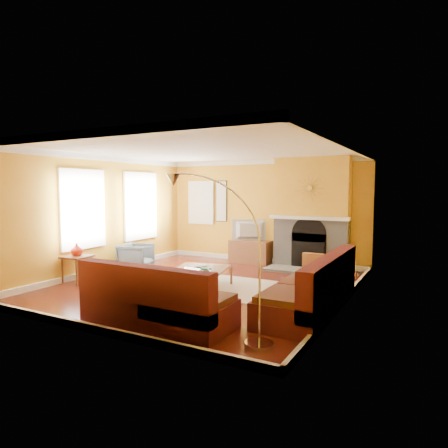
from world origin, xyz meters
The scene contains 27 objects.
floor centered at (0.00, 0.00, -0.01)m, with size 5.50×6.00×0.02m, color maroon.
ceiling centered at (0.00, 0.00, 2.71)m, with size 5.50×6.00×0.02m, color white.
wall_back centered at (0.00, 3.01, 1.35)m, with size 5.50×0.02×2.70m, color gold.
wall_front centered at (0.00, -3.01, 1.35)m, with size 5.50×0.02×2.70m, color gold.
wall_left centered at (-2.76, 0.00, 1.35)m, with size 0.02×6.00×2.70m, color gold.
wall_right centered at (2.76, 0.00, 1.35)m, with size 0.02×6.00×2.70m, color gold.
baseboard centered at (0.00, 0.00, 0.06)m, with size 5.50×6.00×0.12m, color white, non-canonical shape.
crown_molding centered at (0.00, 0.00, 2.64)m, with size 5.50×6.00×0.12m, color white, non-canonical shape.
window_left_near centered at (-2.72, 1.30, 1.50)m, with size 0.06×1.22×1.72m, color white.
window_left_far centered at (-2.72, -0.60, 1.50)m, with size 0.06×1.22×1.72m, color white.
window_back centered at (-1.90, 2.96, 1.55)m, with size 0.82×0.06×1.22m, color white.
wall_art centered at (-1.25, 2.97, 1.60)m, with size 0.34×0.04×1.14m, color white.
fireplace centered at (1.35, 2.80, 1.35)m, with size 1.80×0.40×2.70m, color gray, non-canonical shape.
mantel centered at (1.35, 2.56, 1.25)m, with size 1.92×0.22×0.08m, color white.
hearth centered at (1.35, 2.25, 0.03)m, with size 1.80×0.70×0.06m, color gray.
sunburst centered at (1.35, 2.57, 1.95)m, with size 0.70×0.04×0.70m, color olive, non-canonical shape.
rug centered at (0.61, 0.11, 0.01)m, with size 2.40×1.80×0.02m, color beige.
sectional_sofa centered at (1.12, -0.93, 0.45)m, with size 3.27×3.54×0.90m, color #561B21, non-canonical shape.
coffee_table centered at (-0.01, -0.12, 0.19)m, with size 0.99×0.99×0.39m, color white, non-canonical shape.
media_console centered at (-0.25, 2.73, 0.29)m, with size 1.07×0.48×0.59m, color brown.
tv centered at (-0.25, 2.73, 0.87)m, with size 0.96×0.13×0.55m, color black.
subwoofer centered at (-0.06, 2.73, 0.14)m, with size 0.29×0.29×0.29m, color white.
armchair centered at (-2.21, 0.51, 0.32)m, with size 0.68×0.70×0.64m, color slate.
side_table centered at (-2.46, -1.02, 0.28)m, with size 0.51×0.51×0.56m, color brown, non-canonical shape.
vase centered at (-2.46, -1.02, 0.69)m, with size 0.25×0.25×0.26m, color red.
book centered at (-0.16, -0.02, 0.40)m, with size 0.18×0.24×0.02m, color white.
arc_lamp centered at (1.62, -2.36, 1.06)m, with size 1.35×0.36×2.13m, color silver, non-canonical shape.
Camera 1 is at (4.07, -6.73, 1.93)m, focal length 32.00 mm.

